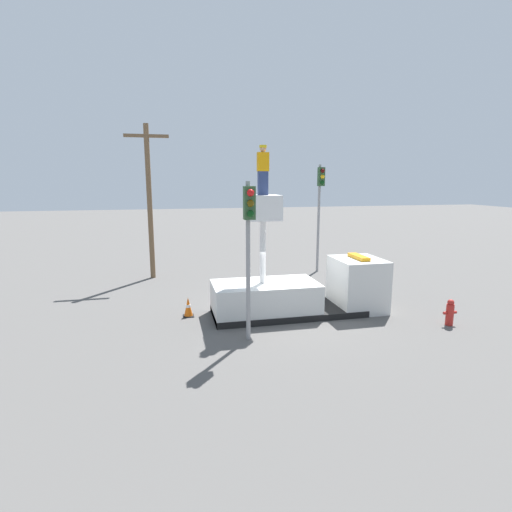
{
  "coord_description": "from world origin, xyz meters",
  "views": [
    {
      "loc": [
        -4.46,
        -14.14,
        5.1
      ],
      "look_at": [
        -1.5,
        -1.04,
        2.55
      ],
      "focal_mm": 28.0,
      "sensor_mm": 36.0,
      "label": 1
    }
  ],
  "objects_px": {
    "worker": "(263,170)",
    "traffic_cone_rear": "(188,307)",
    "bucket_truck": "(301,290)",
    "fire_hydrant": "(450,313)",
    "traffic_light_across": "(320,197)",
    "utility_pole": "(149,197)",
    "traffic_light_pole": "(249,230)"
  },
  "relations": [
    {
      "from": "worker",
      "to": "traffic_cone_rear",
      "type": "bearing_deg",
      "value": 167.86
    },
    {
      "from": "bucket_truck",
      "to": "worker",
      "type": "distance_m",
      "value": 4.78
    },
    {
      "from": "fire_hydrant",
      "to": "worker",
      "type": "bearing_deg",
      "value": 158.96
    },
    {
      "from": "traffic_light_across",
      "to": "utility_pole",
      "type": "bearing_deg",
      "value": 175.79
    },
    {
      "from": "traffic_light_across",
      "to": "utility_pole",
      "type": "xyz_separation_m",
      "value": [
        -9.08,
        0.67,
        0.08
      ]
    },
    {
      "from": "worker",
      "to": "traffic_cone_rear",
      "type": "height_order",
      "value": "worker"
    },
    {
      "from": "traffic_cone_rear",
      "to": "utility_pole",
      "type": "distance_m",
      "value": 7.88
    },
    {
      "from": "traffic_light_across",
      "to": "fire_hydrant",
      "type": "xyz_separation_m",
      "value": [
        1.45,
        -9.02,
        -3.72
      ]
    },
    {
      "from": "fire_hydrant",
      "to": "traffic_cone_rear",
      "type": "bearing_deg",
      "value": 161.59
    },
    {
      "from": "bucket_truck",
      "to": "traffic_cone_rear",
      "type": "distance_m",
      "value": 4.35
    },
    {
      "from": "worker",
      "to": "traffic_light_pole",
      "type": "xyz_separation_m",
      "value": [
        -0.98,
        -2.23,
        -1.86
      ]
    },
    {
      "from": "traffic_light_pole",
      "to": "traffic_cone_rear",
      "type": "distance_m",
      "value": 4.65
    },
    {
      "from": "fire_hydrant",
      "to": "traffic_cone_rear",
      "type": "distance_m",
      "value": 9.54
    },
    {
      "from": "worker",
      "to": "traffic_light_pole",
      "type": "height_order",
      "value": "worker"
    },
    {
      "from": "bucket_truck",
      "to": "worker",
      "type": "relative_size",
      "value": 3.84
    },
    {
      "from": "bucket_truck",
      "to": "fire_hydrant",
      "type": "relative_size",
      "value": 7.03
    },
    {
      "from": "bucket_truck",
      "to": "traffic_cone_rear",
      "type": "height_order",
      "value": "bucket_truck"
    },
    {
      "from": "fire_hydrant",
      "to": "bucket_truck",
      "type": "bearing_deg",
      "value": 153.13
    },
    {
      "from": "traffic_cone_rear",
      "to": "utility_pole",
      "type": "xyz_separation_m",
      "value": [
        -1.48,
        6.68,
        3.91
      ]
    },
    {
      "from": "fire_hydrant",
      "to": "traffic_light_across",
      "type": "bearing_deg",
      "value": 99.1
    },
    {
      "from": "worker",
      "to": "bucket_truck",
      "type": "bearing_deg",
      "value": 0.0
    },
    {
      "from": "traffic_light_pole",
      "to": "fire_hydrant",
      "type": "distance_m",
      "value": 7.92
    },
    {
      "from": "traffic_cone_rear",
      "to": "traffic_light_across",
      "type": "bearing_deg",
      "value": 38.32
    },
    {
      "from": "utility_pole",
      "to": "traffic_light_pole",
      "type": "bearing_deg",
      "value": -71.07
    },
    {
      "from": "worker",
      "to": "fire_hydrant",
      "type": "height_order",
      "value": "worker"
    },
    {
      "from": "bucket_truck",
      "to": "fire_hydrant",
      "type": "distance_m",
      "value": 5.37
    },
    {
      "from": "traffic_light_across",
      "to": "traffic_cone_rear",
      "type": "bearing_deg",
      "value": -141.68
    },
    {
      "from": "worker",
      "to": "fire_hydrant",
      "type": "xyz_separation_m",
      "value": [
        6.29,
        -2.42,
        -4.99
      ]
    },
    {
      "from": "traffic_light_pole",
      "to": "traffic_light_across",
      "type": "bearing_deg",
      "value": 56.61
    },
    {
      "from": "traffic_light_pole",
      "to": "utility_pole",
      "type": "distance_m",
      "value": 10.07
    },
    {
      "from": "bucket_truck",
      "to": "worker",
      "type": "bearing_deg",
      "value": 180.0
    },
    {
      "from": "traffic_cone_rear",
      "to": "utility_pole",
      "type": "height_order",
      "value": "utility_pole"
    }
  ]
}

